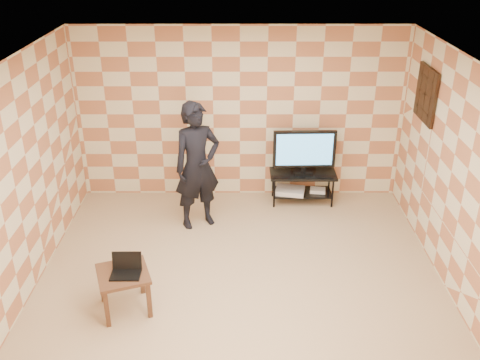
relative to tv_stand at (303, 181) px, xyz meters
name	(u,v)px	position (x,y,z in m)	size (l,w,h in m)	color
floor	(240,286)	(-0.98, -2.19, -0.37)	(5.00, 5.00, 0.00)	tan
wall_back	(240,114)	(-0.98, 0.31, 0.98)	(5.00, 0.02, 2.70)	beige
wall_front	(240,350)	(-0.98, -4.69, 0.98)	(5.00, 0.02, 2.70)	beige
wall_left	(15,187)	(-3.48, -2.19, 0.98)	(0.02, 5.00, 2.70)	beige
wall_right	(465,187)	(1.52, -2.19, 0.98)	(0.02, 5.00, 2.70)	beige
ceiling	(240,67)	(-0.98, -2.19, 2.33)	(5.00, 5.00, 0.02)	white
wall_art	(426,94)	(1.49, -0.64, 1.58)	(0.04, 0.72, 0.72)	black
tv_stand	(303,181)	(0.00, 0.00, 0.00)	(1.02, 0.46, 0.50)	black
tv	(304,150)	(0.00, 0.00, 0.52)	(0.96, 0.19, 0.69)	black
dvd_player	(290,191)	(-0.19, -0.04, -0.16)	(0.44, 0.31, 0.07)	silver
game_console	(318,190)	(0.25, 0.00, -0.17)	(0.24, 0.17, 0.05)	silver
side_table	(123,279)	(-2.29, -2.61, 0.05)	(0.70, 0.70, 0.50)	#3E2319
laptop	(126,269)	(-2.24, -2.62, 0.18)	(0.33, 0.26, 0.22)	black
person	(197,166)	(-1.58, -0.68, 0.56)	(0.68, 0.44, 1.85)	black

